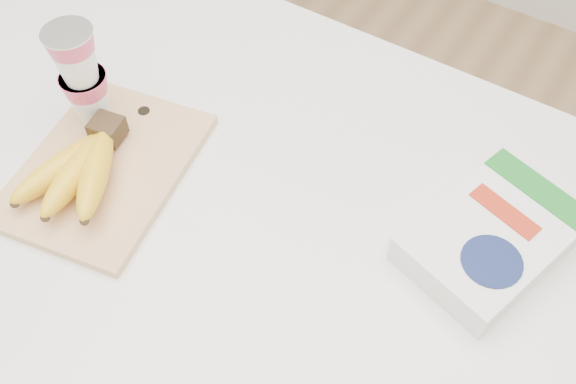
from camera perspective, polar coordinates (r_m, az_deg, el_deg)
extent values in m
cube|color=white|center=(1.43, -5.06, -10.31)|extent=(1.29, 0.86, 0.97)
cube|color=#EABA80|center=(1.05, -15.94, 2.06)|extent=(0.29, 0.36, 0.02)
cube|color=#382816|center=(1.06, -15.76, 5.42)|extent=(0.06, 0.05, 0.03)
ellipsoid|color=gold|center=(1.03, -19.46, 2.15)|extent=(0.06, 0.19, 0.06)
sphere|color=#382816|center=(1.01, -23.12, -0.95)|extent=(0.01, 0.01, 0.01)
ellipsoid|color=gold|center=(1.01, -18.26, 1.73)|extent=(0.08, 0.19, 0.06)
sphere|color=#382816|center=(0.97, -20.78, -2.12)|extent=(0.01, 0.01, 0.01)
ellipsoid|color=gold|center=(0.99, -16.73, 1.73)|extent=(0.14, 0.18, 0.06)
sphere|color=#382816|center=(0.94, -17.65, -2.45)|extent=(0.01, 0.01, 0.01)
cylinder|color=silver|center=(1.00, -19.11, 13.26)|extent=(0.08, 0.08, 0.00)
cube|color=white|center=(0.96, 17.58, -3.90)|extent=(0.23, 0.28, 0.05)
cube|color=#197121|center=(1.00, 21.45, 0.25)|extent=(0.17, 0.09, 0.00)
cylinder|color=#131E47|center=(0.90, 17.66, -5.89)|extent=(0.10, 0.10, 0.00)
cube|color=#AF2914|center=(0.95, 18.71, -1.65)|extent=(0.11, 0.06, 0.00)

